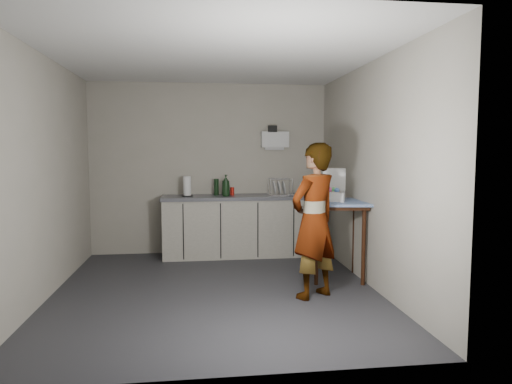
{
  "coord_description": "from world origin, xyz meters",
  "views": [
    {
      "loc": [
        -0.19,
        -5.06,
        1.59
      ],
      "look_at": [
        0.52,
        0.45,
        1.07
      ],
      "focal_mm": 32.0,
      "sensor_mm": 36.0,
      "label": 1
    }
  ],
  "objects": [
    {
      "name": "ground",
      "position": [
        0.0,
        0.0,
        0.0
      ],
      "size": [
        4.0,
        4.0,
        0.0
      ],
      "primitive_type": "plane",
      "color": "#2D2D32",
      "rests_on": "ground"
    },
    {
      "name": "wall_back",
      "position": [
        0.0,
        1.99,
        1.3
      ],
      "size": [
        3.6,
        0.02,
        2.6
      ],
      "primitive_type": "cube",
      "color": "#B1AC9B",
      "rests_on": "ground"
    },
    {
      "name": "wall_right",
      "position": [
        1.79,
        0.0,
        1.3
      ],
      "size": [
        0.02,
        4.0,
        2.6
      ],
      "primitive_type": "cube",
      "color": "#B1AC9B",
      "rests_on": "ground"
    },
    {
      "name": "wall_left",
      "position": [
        -1.79,
        0.0,
        1.3
      ],
      "size": [
        0.02,
        4.0,
        2.6
      ],
      "primitive_type": "cube",
      "color": "#B1AC9B",
      "rests_on": "ground"
    },
    {
      "name": "ceiling",
      "position": [
        0.0,
        0.0,
        2.6
      ],
      "size": [
        3.6,
        4.0,
        0.01
      ],
      "primitive_type": "cube",
      "color": "white",
      "rests_on": "wall_back"
    },
    {
      "name": "kitchen_counter",
      "position": [
        0.4,
        1.7,
        0.43
      ],
      "size": [
        2.24,
        0.62,
        0.91
      ],
      "color": "black",
      "rests_on": "ground"
    },
    {
      "name": "wall_shelf",
      "position": [
        1.0,
        1.92,
        1.75
      ],
      "size": [
        0.42,
        0.18,
        0.37
      ],
      "color": "white",
      "rests_on": "ground"
    },
    {
      "name": "side_table",
      "position": [
        1.5,
        0.31,
        0.84
      ],
      "size": [
        0.85,
        0.85,
        0.97
      ],
      "rotation": [
        0.0,
        0.0,
        -0.15
      ],
      "color": "#38190C",
      "rests_on": "ground"
    },
    {
      "name": "standing_man",
      "position": [
        1.04,
        -0.36,
        0.83
      ],
      "size": [
        0.73,
        0.66,
        1.67
      ],
      "primitive_type": "imported",
      "rotation": [
        0.0,
        0.0,
        3.7
      ],
      "color": "#B2A593",
      "rests_on": "ground"
    },
    {
      "name": "soap_bottle",
      "position": [
        0.22,
        1.63,
        1.07
      ],
      "size": [
        0.15,
        0.16,
        0.32
      ],
      "primitive_type": "imported",
      "rotation": [
        0.0,
        0.0,
        0.32
      ],
      "color": "black",
      "rests_on": "kitchen_counter"
    },
    {
      "name": "soda_can",
      "position": [
        0.33,
        1.76,
        0.97
      ],
      "size": [
        0.06,
        0.06,
        0.12
      ],
      "primitive_type": "cylinder",
      "color": "red",
      "rests_on": "kitchen_counter"
    },
    {
      "name": "dark_bottle",
      "position": [
        0.09,
        1.78,
        1.03
      ],
      "size": [
        0.07,
        0.07,
        0.25
      ],
      "primitive_type": "cylinder",
      "color": "black",
      "rests_on": "kitchen_counter"
    },
    {
      "name": "paper_towel",
      "position": [
        -0.34,
        1.67,
        1.05
      ],
      "size": [
        0.17,
        0.17,
        0.29
      ],
      "color": "black",
      "rests_on": "kitchen_counter"
    },
    {
      "name": "dish_rack",
      "position": [
        1.04,
        1.68,
        0.97
      ],
      "size": [
        0.36,
        0.27,
        0.26
      ],
      "color": "silver",
      "rests_on": "kitchen_counter"
    },
    {
      "name": "bakery_box",
      "position": [
        1.46,
        0.33,
        1.06
      ],
      "size": [
        0.36,
        0.37,
        0.39
      ],
      "rotation": [
        0.0,
        0.0,
        -0.36
      ],
      "color": "white",
      "rests_on": "side_table"
    }
  ]
}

